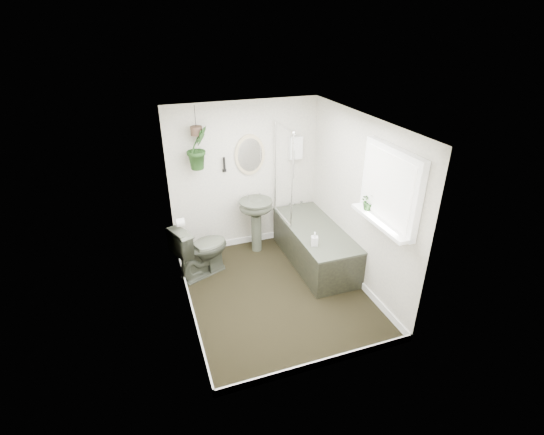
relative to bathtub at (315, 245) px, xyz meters
name	(u,v)px	position (x,y,z in m)	size (l,w,h in m)	color
floor	(276,291)	(-0.80, -0.50, -0.30)	(2.30, 2.80, 0.02)	black
ceiling	(277,121)	(-0.80, -0.50, 2.02)	(2.30, 2.80, 0.02)	white
wall_back	(245,177)	(-0.80, 0.91, 0.86)	(2.30, 0.02, 2.30)	silver
wall_front	(328,279)	(-0.80, -1.91, 0.86)	(2.30, 0.02, 2.30)	silver
wall_left	(181,230)	(-1.96, -0.50, 0.86)	(0.02, 2.80, 2.30)	silver
wall_right	(359,202)	(0.36, -0.50, 0.86)	(0.02, 2.80, 2.30)	silver
skirting	(276,288)	(-0.80, -0.50, -0.24)	(2.30, 2.80, 0.10)	white
bathtub	(315,245)	(0.00, 0.00, 0.00)	(0.72, 1.72, 0.58)	#3F4336
bath_screen	(283,174)	(-0.33, 0.49, 0.99)	(0.04, 0.72, 1.40)	silver
shower_box	(296,148)	(0.00, 0.84, 1.26)	(0.20, 0.10, 0.35)	white
oval_mirror	(250,155)	(-0.72, 0.87, 1.21)	(0.46, 0.03, 0.62)	tan
wall_sconce	(224,164)	(-1.12, 0.86, 1.11)	(0.04, 0.04, 0.22)	black
toilet_roll_holder	(180,222)	(-1.90, 0.20, 0.61)	(0.11, 0.11, 0.11)	white
window_recess	(390,187)	(0.29, -1.20, 1.36)	(0.08, 1.00, 0.90)	white
window_sill	(380,222)	(0.22, -1.20, 0.94)	(0.18, 1.00, 0.04)	white
window_blinds	(387,188)	(0.24, -1.20, 1.36)	(0.01, 0.86, 0.76)	white
toilet	(201,249)	(-1.65, 0.25, 0.12)	(0.45, 0.80, 0.81)	#3F4336
pedestal_sink	(256,226)	(-0.72, 0.62, 0.14)	(0.51, 0.43, 0.86)	#3F4336
sill_plant	(369,201)	(0.24, -0.90, 1.07)	(0.19, 0.17, 0.22)	black
hanging_plant	(198,148)	(-1.50, 0.75, 1.43)	(0.33, 0.27, 0.60)	black
soap_bottle	(315,239)	(-0.23, -0.45, 0.39)	(0.09, 0.09, 0.20)	black
hanging_pot	(196,131)	(-1.50, 0.75, 1.67)	(0.16, 0.16, 0.12)	#463125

